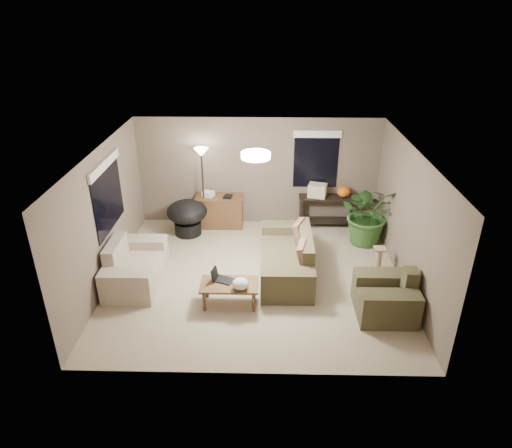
{
  "coord_description": "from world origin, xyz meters",
  "views": [
    {
      "loc": [
        0.17,
        -7.39,
        4.8
      ],
      "look_at": [
        0.0,
        0.2,
        1.05
      ],
      "focal_mm": 32.0,
      "sensor_mm": 36.0,
      "label": 1
    }
  ],
  "objects_px": {
    "floor_lamp": "(202,162)",
    "desk": "(220,211)",
    "papasan_chair": "(187,215)",
    "main_sofa": "(288,259)",
    "cat_scratching_post": "(378,261)",
    "loveseat": "(134,268)",
    "coffee_table": "(229,287)",
    "houseplant": "(369,220)",
    "armchair": "(386,298)",
    "console_table": "(327,209)"
  },
  "relations": [
    {
      "from": "desk",
      "to": "cat_scratching_post",
      "type": "height_order",
      "value": "desk"
    },
    {
      "from": "armchair",
      "to": "coffee_table",
      "type": "height_order",
      "value": "armchair"
    },
    {
      "from": "main_sofa",
      "to": "coffee_table",
      "type": "bearing_deg",
      "value": -134.84
    },
    {
      "from": "desk",
      "to": "cat_scratching_post",
      "type": "xyz_separation_m",
      "value": [
        3.27,
        -1.89,
        -0.16
      ]
    },
    {
      "from": "main_sofa",
      "to": "coffee_table",
      "type": "height_order",
      "value": "main_sofa"
    },
    {
      "from": "loveseat",
      "to": "console_table",
      "type": "relative_size",
      "value": 1.23
    },
    {
      "from": "console_table",
      "to": "coffee_table",
      "type": "bearing_deg",
      "value": -123.14
    },
    {
      "from": "main_sofa",
      "to": "loveseat",
      "type": "xyz_separation_m",
      "value": [
        -2.89,
        -0.4,
        0.0
      ]
    },
    {
      "from": "coffee_table",
      "to": "console_table",
      "type": "distance_m",
      "value": 3.72
    },
    {
      "from": "main_sofa",
      "to": "console_table",
      "type": "xyz_separation_m",
      "value": [
        0.98,
        2.05,
        0.14
      ]
    },
    {
      "from": "loveseat",
      "to": "papasan_chair",
      "type": "bearing_deg",
      "value": 70.79
    },
    {
      "from": "houseplant",
      "to": "cat_scratching_post",
      "type": "height_order",
      "value": "houseplant"
    },
    {
      "from": "loveseat",
      "to": "coffee_table",
      "type": "relative_size",
      "value": 1.6
    },
    {
      "from": "papasan_chair",
      "to": "desk",
      "type": "bearing_deg",
      "value": 30.9
    },
    {
      "from": "papasan_chair",
      "to": "houseplant",
      "type": "bearing_deg",
      "value": -4.56
    },
    {
      "from": "console_table",
      "to": "cat_scratching_post",
      "type": "bearing_deg",
      "value": -67.85
    },
    {
      "from": "console_table",
      "to": "floor_lamp",
      "type": "distance_m",
      "value": 3.07
    },
    {
      "from": "loveseat",
      "to": "coffee_table",
      "type": "bearing_deg",
      "value": -19.81
    },
    {
      "from": "desk",
      "to": "houseplant",
      "type": "xyz_separation_m",
      "value": [
        3.28,
        -0.73,
        0.16
      ]
    },
    {
      "from": "armchair",
      "to": "cat_scratching_post",
      "type": "xyz_separation_m",
      "value": [
        0.17,
        1.35,
        -0.08
      ]
    },
    {
      "from": "loveseat",
      "to": "desk",
      "type": "height_order",
      "value": "loveseat"
    },
    {
      "from": "main_sofa",
      "to": "cat_scratching_post",
      "type": "distance_m",
      "value": 1.77
    },
    {
      "from": "coffee_table",
      "to": "floor_lamp",
      "type": "distance_m",
      "value": 3.33
    },
    {
      "from": "armchair",
      "to": "houseplant",
      "type": "bearing_deg",
      "value": 85.9
    },
    {
      "from": "loveseat",
      "to": "houseplant",
      "type": "bearing_deg",
      "value": 19.66
    },
    {
      "from": "main_sofa",
      "to": "papasan_chair",
      "type": "xyz_separation_m",
      "value": [
        -2.2,
        1.58,
        0.17
      ]
    },
    {
      "from": "floor_lamp",
      "to": "main_sofa",
      "type": "bearing_deg",
      "value": -46.03
    },
    {
      "from": "houseplant",
      "to": "cat_scratching_post",
      "type": "distance_m",
      "value": 1.21
    },
    {
      "from": "armchair",
      "to": "papasan_chair",
      "type": "height_order",
      "value": "armchair"
    },
    {
      "from": "armchair",
      "to": "coffee_table",
      "type": "bearing_deg",
      "value": 176.02
    },
    {
      "from": "main_sofa",
      "to": "coffee_table",
      "type": "xyz_separation_m",
      "value": [
        -1.05,
        -1.06,
        0.06
      ]
    },
    {
      "from": "desk",
      "to": "floor_lamp",
      "type": "xyz_separation_m",
      "value": [
        -0.35,
        -0.07,
        1.22
      ]
    },
    {
      "from": "main_sofa",
      "to": "coffee_table",
      "type": "relative_size",
      "value": 2.2
    },
    {
      "from": "main_sofa",
      "to": "houseplant",
      "type": "relative_size",
      "value": 1.58
    },
    {
      "from": "coffee_table",
      "to": "armchair",
      "type": "bearing_deg",
      "value": -3.98
    },
    {
      "from": "cat_scratching_post",
      "to": "papasan_chair",
      "type": "bearing_deg",
      "value": 159.58
    },
    {
      "from": "floor_lamp",
      "to": "houseplant",
      "type": "xyz_separation_m",
      "value": [
        3.63,
        -0.66,
        -1.06
      ]
    },
    {
      "from": "houseplant",
      "to": "cat_scratching_post",
      "type": "xyz_separation_m",
      "value": [
        -0.01,
        -1.16,
        -0.33
      ]
    },
    {
      "from": "main_sofa",
      "to": "papasan_chair",
      "type": "bearing_deg",
      "value": 144.23
    },
    {
      "from": "main_sofa",
      "to": "floor_lamp",
      "type": "bearing_deg",
      "value": 133.97
    },
    {
      "from": "coffee_table",
      "to": "houseplant",
      "type": "bearing_deg",
      "value": 39.45
    },
    {
      "from": "floor_lamp",
      "to": "desk",
      "type": "bearing_deg",
      "value": 11.86
    },
    {
      "from": "armchair",
      "to": "coffee_table",
      "type": "relative_size",
      "value": 1.0
    },
    {
      "from": "desk",
      "to": "main_sofa",
      "type": "bearing_deg",
      "value": -53.0
    },
    {
      "from": "coffee_table",
      "to": "papasan_chair",
      "type": "distance_m",
      "value": 2.88
    },
    {
      "from": "armchair",
      "to": "loveseat",
      "type": "bearing_deg",
      "value": 169.32
    },
    {
      "from": "papasan_chair",
      "to": "houseplant",
      "type": "distance_m",
      "value": 3.99
    },
    {
      "from": "desk",
      "to": "houseplant",
      "type": "bearing_deg",
      "value": -12.56
    },
    {
      "from": "desk",
      "to": "papasan_chair",
      "type": "height_order",
      "value": "papasan_chair"
    },
    {
      "from": "houseplant",
      "to": "main_sofa",
      "type": "bearing_deg",
      "value": -144.47
    }
  ]
}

